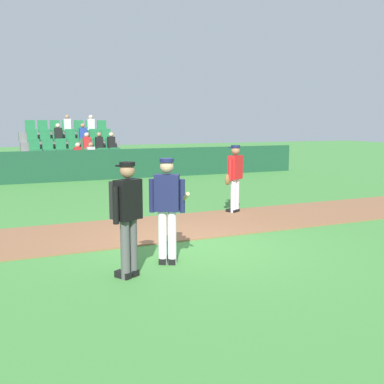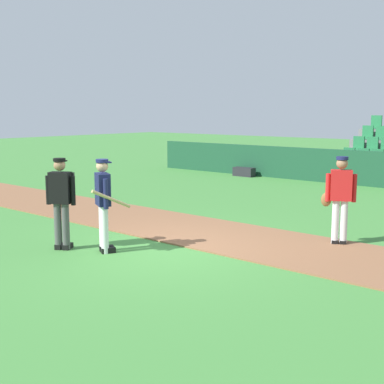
# 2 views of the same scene
# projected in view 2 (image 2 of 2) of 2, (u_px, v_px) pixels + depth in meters

# --- Properties ---
(ground_plane) EXTENTS (80.00, 80.00, 0.00)m
(ground_plane) POSITION_uv_depth(u_px,v_px,m) (164.00, 250.00, 10.05)
(ground_plane) COLOR #42843A
(infield_dirt_path) EXTENTS (28.00, 2.50, 0.03)m
(infield_dirt_path) POSITION_uv_depth(u_px,v_px,m) (216.00, 234.00, 11.29)
(infield_dirt_path) COLOR brown
(infield_dirt_path) RESTS_ON ground
(dugout_fence) EXTENTS (20.00, 0.16, 1.24)m
(dugout_fence) POSITION_uv_depth(u_px,v_px,m) (380.00, 170.00, 18.18)
(dugout_fence) COLOR #19472D
(dugout_fence) RESTS_ON ground
(batter_navy_jersey) EXTENTS (0.64, 0.79, 1.76)m
(batter_navy_jersey) POSITION_uv_depth(u_px,v_px,m) (103.00, 202.00, 9.76)
(batter_navy_jersey) COLOR white
(batter_navy_jersey) RESTS_ON ground
(umpire_home_plate) EXTENTS (0.54, 0.45, 1.76)m
(umpire_home_plate) POSITION_uv_depth(u_px,v_px,m) (61.00, 198.00, 9.97)
(umpire_home_plate) COLOR #4C4C4C
(umpire_home_plate) RESTS_ON ground
(runner_red_jersey) EXTENTS (0.64, 0.43, 1.76)m
(runner_red_jersey) POSITION_uv_depth(u_px,v_px,m) (340.00, 197.00, 10.30)
(runner_red_jersey) COLOR silver
(runner_red_jersey) RESTS_ON ground
(equipment_bag) EXTENTS (0.90, 0.36, 0.36)m
(equipment_bag) POSITION_uv_depth(u_px,v_px,m) (244.00, 172.00, 21.36)
(equipment_bag) COLOR #232328
(equipment_bag) RESTS_ON ground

